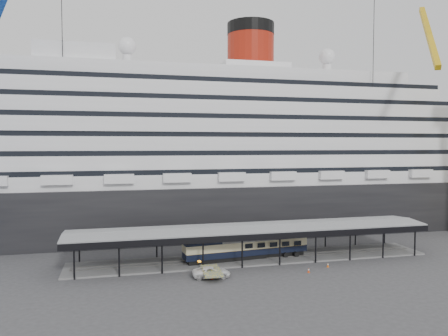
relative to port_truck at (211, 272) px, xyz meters
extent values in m
plane|color=#37373A|center=(8.20, 2.55, -0.71)|extent=(200.00, 200.00, 0.00)
cube|color=black|center=(8.20, 34.55, 4.29)|extent=(130.00, 30.00, 10.00)
cylinder|color=maroon|center=(16.20, 34.55, 36.69)|extent=(10.00, 10.00, 9.00)
cylinder|color=black|center=(16.20, 34.55, 41.94)|extent=(10.10, 10.10, 2.50)
sphere|color=silver|center=(-9.80, 34.55, 36.99)|extent=(3.60, 3.60, 3.60)
sphere|color=silver|center=(34.20, 34.55, 36.99)|extent=(3.60, 3.60, 3.60)
cube|color=slate|center=(8.20, 7.55, -0.59)|extent=(56.00, 8.00, 0.24)
cube|color=slate|center=(8.20, 6.83, -0.43)|extent=(54.00, 0.08, 0.10)
cube|color=slate|center=(8.20, 8.27, -0.43)|extent=(54.00, 0.08, 0.10)
cube|color=black|center=(8.20, 3.05, 3.74)|extent=(56.00, 0.18, 0.90)
cube|color=black|center=(8.20, 12.05, 3.74)|extent=(56.00, 0.18, 0.90)
cube|color=slate|center=(8.20, 7.55, 4.47)|extent=(56.00, 9.00, 0.24)
cube|color=blue|center=(-29.41, 18.42, 38.49)|extent=(12.92, 17.86, 16.80)
cylinder|color=black|center=(-21.02, 24.30, 22.89)|extent=(0.12, 0.12, 47.21)
cube|color=gold|center=(47.33, 17.67, 38.49)|extent=(11.42, 18.78, 16.80)
cylinder|color=black|center=(38.46, 22.79, 22.89)|extent=(0.12, 0.12, 47.21)
imported|color=white|center=(0.00, 0.00, 0.00)|extent=(5.25, 2.69, 1.42)
cube|color=black|center=(7.18, 7.55, -0.15)|extent=(19.15, 4.23, 0.63)
cube|color=black|center=(7.18, 7.55, 0.66)|extent=(20.09, 4.68, 1.00)
cube|color=beige|center=(7.18, 7.55, 1.75)|extent=(20.09, 4.72, 1.18)
cube|color=black|center=(7.18, 7.55, 2.52)|extent=(20.09, 4.68, 0.36)
cube|color=red|center=(-0.08, -0.65, -0.69)|extent=(0.52, 0.52, 0.03)
cone|color=red|center=(-0.08, -0.65, -0.30)|extent=(0.44, 0.44, 0.77)
cylinder|color=white|center=(-0.08, -0.65, -0.23)|extent=(0.25, 0.25, 0.15)
cube|color=#D5400B|center=(13.66, -1.02, -0.70)|extent=(0.38, 0.38, 0.03)
cone|color=#D5400B|center=(13.66, -1.02, -0.37)|extent=(0.32, 0.32, 0.64)
cylinder|color=white|center=(13.66, -1.02, -0.31)|extent=(0.20, 0.20, 0.12)
cube|color=orange|center=(17.55, 0.80, -0.70)|extent=(0.44, 0.44, 0.03)
cone|color=orange|center=(17.55, 0.80, -0.37)|extent=(0.37, 0.37, 0.65)
cylinder|color=white|center=(17.55, 0.80, -0.31)|extent=(0.21, 0.21, 0.13)
camera|label=1|loc=(-12.22, -56.44, 17.06)|focal=35.00mm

